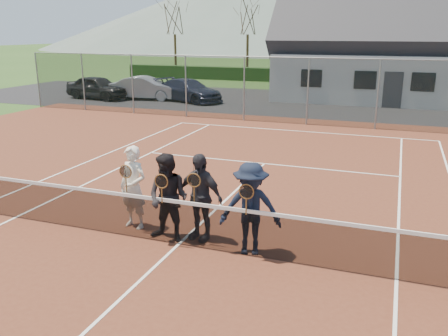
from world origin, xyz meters
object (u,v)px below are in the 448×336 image
at_px(player_a, 133,187).
at_px(car_a, 98,87).
at_px(player_d, 250,209).
at_px(car_c, 188,90).
at_px(player_b, 168,198).
at_px(tennis_net, 178,220).
at_px(car_b, 146,88).
at_px(clubhouse, 408,33).
at_px(player_c, 200,197).

bearing_deg(player_a, car_a, 126.63).
xyz_separation_m(player_a, player_d, (2.71, -0.35, -0.00)).
xyz_separation_m(car_c, player_b, (7.87, -18.32, 0.25)).
height_order(car_a, tennis_net, car_a).
height_order(car_a, player_b, player_b).
height_order(car_b, player_a, player_a).
bearing_deg(player_d, player_a, 172.75).
xyz_separation_m(tennis_net, clubhouse, (4.00, 24.00, 3.45)).
xyz_separation_m(car_c, player_d, (9.59, -18.34, 0.25)).
bearing_deg(player_c, car_a, 129.76).
xyz_separation_m(car_a, player_a, (12.68, -17.05, 0.20)).
relative_size(car_c, player_c, 2.57).
bearing_deg(car_c, player_a, -138.16).
bearing_deg(car_b, tennis_net, -157.08).
relative_size(car_a, clubhouse, 0.27).
bearing_deg(car_c, tennis_net, -135.29).
relative_size(tennis_net, player_a, 6.49).
bearing_deg(player_d, car_c, 117.61).
height_order(car_c, clubhouse, clubhouse).
xyz_separation_m(car_b, player_b, (10.72, -18.21, 0.21)).
bearing_deg(car_c, player_b, -135.83).
height_order(player_a, player_d, same).
xyz_separation_m(car_a, car_b, (2.95, 0.83, -0.01)).
bearing_deg(player_b, player_c, 26.71).
bearing_deg(player_b, player_d, -0.42).
bearing_deg(clubhouse, player_b, -100.17).
distance_m(player_a, player_c, 1.56).
bearing_deg(player_c, player_d, -14.19).
distance_m(car_a, player_d, 23.23).
distance_m(car_a, player_c, 22.25).
relative_size(clubhouse, player_c, 8.67).
xyz_separation_m(car_b, clubhouse, (15.00, 5.62, 3.28)).
bearing_deg(player_d, car_b, 124.31).
distance_m(car_b, player_c, 21.18).
height_order(car_a, player_c, player_c).
relative_size(car_c, player_b, 2.57).
height_order(clubhouse, player_b, clubhouse).
distance_m(tennis_net, player_b, 0.50).
bearing_deg(car_a, car_b, -65.53).
distance_m(car_c, player_c, 19.92).
xyz_separation_m(clubhouse, player_a, (-5.27, -23.50, -3.07)).
xyz_separation_m(tennis_net, player_d, (1.44, 0.15, 0.38)).
xyz_separation_m(tennis_net, player_b, (-0.28, 0.16, 0.38)).
bearing_deg(player_d, car_a, 131.50).
bearing_deg(player_b, tennis_net, -30.70).
height_order(car_b, clubhouse, clubhouse).
bearing_deg(tennis_net, clubhouse, 80.54).
height_order(tennis_net, player_c, player_c).
bearing_deg(clubhouse, car_b, -159.44).
bearing_deg(car_b, player_b, -157.49).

